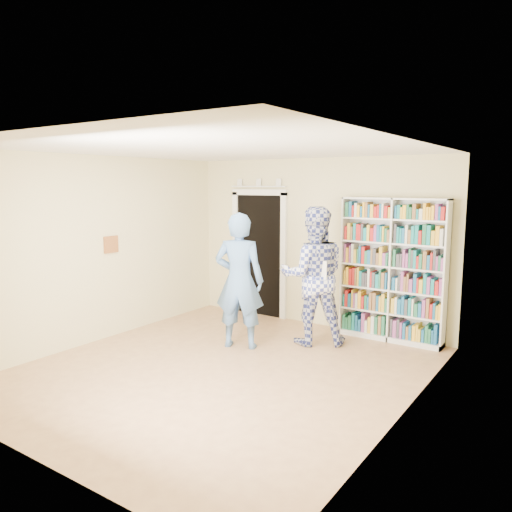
# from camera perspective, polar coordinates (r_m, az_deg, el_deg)

# --- Properties ---
(floor) EXTENTS (5.00, 5.00, 0.00)m
(floor) POSITION_cam_1_polar(r_m,az_deg,el_deg) (6.38, -3.91, -12.83)
(floor) COLOR #9D6E4C
(floor) RESTS_ON ground
(ceiling) EXTENTS (5.00, 5.00, 0.00)m
(ceiling) POSITION_cam_1_polar(r_m,az_deg,el_deg) (5.97, -4.17, 12.12)
(ceiling) COLOR white
(ceiling) RESTS_ON wall_back
(wall_back) EXTENTS (4.50, 0.00, 4.50)m
(wall_back) POSITION_cam_1_polar(r_m,az_deg,el_deg) (8.13, 6.92, 1.53)
(wall_back) COLOR beige
(wall_back) RESTS_ON floor
(wall_left) EXTENTS (0.00, 5.00, 5.00)m
(wall_left) POSITION_cam_1_polar(r_m,az_deg,el_deg) (7.62, -17.47, 0.75)
(wall_left) COLOR beige
(wall_left) RESTS_ON floor
(wall_right) EXTENTS (0.00, 5.00, 5.00)m
(wall_right) POSITION_cam_1_polar(r_m,az_deg,el_deg) (4.99, 16.79, -3.04)
(wall_right) COLOR beige
(wall_right) RESTS_ON floor
(bookshelf) EXTENTS (1.53, 0.29, 2.10)m
(bookshelf) POSITION_cam_1_polar(r_m,az_deg,el_deg) (7.51, 15.34, -1.50)
(bookshelf) COLOR white
(bookshelf) RESTS_ON floor
(doorway) EXTENTS (1.10, 0.08, 2.43)m
(doorway) POSITION_cam_1_polar(r_m,az_deg,el_deg) (8.68, 0.37, 0.89)
(doorway) COLOR black
(doorway) RESTS_ON floor
(wall_art) EXTENTS (0.03, 0.25, 0.25)m
(wall_art) POSITION_cam_1_polar(r_m,az_deg,el_deg) (7.72, -16.23, 1.28)
(wall_art) COLOR brown
(wall_art) RESTS_ON wall_left
(man_blue) EXTENTS (0.82, 0.68, 1.91)m
(man_blue) POSITION_cam_1_polar(r_m,az_deg,el_deg) (6.97, -1.93, -2.84)
(man_blue) COLOR #527CB7
(man_blue) RESTS_ON floor
(man_plaid) EXTENTS (1.22, 1.16, 1.98)m
(man_plaid) POSITION_cam_1_polar(r_m,az_deg,el_deg) (7.17, 6.58, -2.27)
(man_plaid) COLOR navy
(man_plaid) RESTS_ON floor
(paper_sheet) EXTENTS (0.23, 0.01, 0.32)m
(paper_sheet) POSITION_cam_1_polar(r_m,az_deg,el_deg) (6.92, 7.23, -1.83)
(paper_sheet) COLOR white
(paper_sheet) RESTS_ON man_plaid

